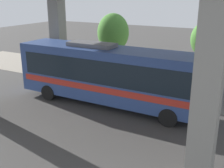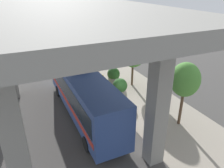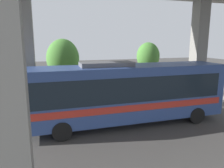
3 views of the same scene
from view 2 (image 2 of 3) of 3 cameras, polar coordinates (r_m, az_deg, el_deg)
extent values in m
plane|color=#474442|center=(18.31, 0.99, -6.62)|extent=(80.00, 80.00, 0.00)
cube|color=gray|center=(19.63, 8.91, -4.57)|extent=(6.00, 40.00, 0.02)
cube|color=gray|center=(21.75, -7.20, 9.74)|extent=(0.90, 0.90, 7.90)
cube|color=gray|center=(11.68, 11.93, -4.51)|extent=(0.90, 0.90, 7.90)
cube|color=gray|center=(20.80, -25.91, 6.71)|extent=(0.90, 0.90, 7.90)
cube|color=gray|center=(9.79, -24.34, -12.80)|extent=(0.90, 0.90, 7.90)
cube|color=gray|center=(14.36, -14.09, 18.72)|extent=(9.40, 20.03, 0.60)
cube|color=#334C8C|center=(16.92, -7.76, -1.90)|extent=(2.45, 11.89, 3.12)
cube|color=#19232D|center=(16.76, -7.83, -0.76)|extent=(2.49, 10.94, 1.37)
cube|color=red|center=(17.21, -7.64, -3.75)|extent=(2.49, 11.30, 0.37)
cube|color=slate|center=(17.31, -9.30, 4.69)|extent=(1.23, 2.97, 0.24)
cylinder|color=black|center=(14.80, 2.06, -12.94)|extent=(0.28, 1.00, 1.00)
cylinder|color=black|center=(14.12, -6.57, -15.29)|extent=(0.28, 1.00, 1.00)
cylinder|color=black|center=(21.21, -7.81, -0.66)|extent=(0.28, 1.00, 1.00)
cylinder|color=black|center=(20.74, -13.84, -1.81)|extent=(0.28, 1.00, 1.00)
cylinder|color=gold|center=(22.38, -2.48, 0.89)|extent=(0.24, 0.24, 0.93)
sphere|color=gold|center=(22.17, -2.50, 2.16)|extent=(0.23, 0.23, 0.23)
cylinder|color=gold|center=(22.39, -2.06, 1.30)|extent=(0.14, 0.11, 0.11)
cylinder|color=gold|center=(22.27, -2.90, 1.14)|extent=(0.14, 0.11, 0.11)
cylinder|color=gray|center=(20.03, 2.07, -2.37)|extent=(0.99, 0.99, 0.79)
sphere|color=#2D6028|center=(19.69, 2.11, -0.40)|extent=(1.32, 1.32, 1.32)
sphere|color=#BF334C|center=(19.82, 1.65, -0.94)|extent=(0.35, 0.35, 0.35)
cylinder|color=gray|center=(22.91, 0.40, 1.10)|extent=(1.15, 1.15, 0.64)
sphere|color=#2D6028|center=(22.65, 0.41, 2.68)|extent=(1.32, 1.32, 1.32)
sphere|color=#BF334C|center=(22.76, -0.04, 2.25)|extent=(0.40, 0.40, 0.40)
cylinder|color=brown|center=(16.57, 17.61, -5.57)|extent=(0.21, 0.21, 2.99)
ellipsoid|color=#4C8C38|center=(15.65, 18.59, 1.09)|extent=(2.03, 2.03, 2.44)
cylinder|color=brown|center=(22.07, 5.35, 3.05)|extent=(0.21, 0.21, 2.78)
ellipsoid|color=#4C8C38|center=(21.36, 5.58, 8.45)|extent=(2.60, 2.60, 3.12)
camera|label=1|loc=(12.26, -76.68, -9.08)|focal=45.00mm
camera|label=3|loc=(20.91, -45.25, 4.90)|focal=35.00mm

